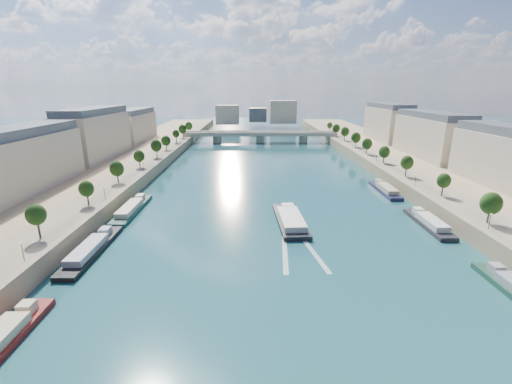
{
  "coord_description": "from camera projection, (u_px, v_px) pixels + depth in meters",
  "views": [
    {
      "loc": [
        -6.17,
        -32.91,
        38.63
      ],
      "look_at": [
        -4.87,
        77.81,
        5.0
      ],
      "focal_mm": 24.0,
      "sensor_mm": 36.0,
      "label": 1
    }
  ],
  "objects": [
    {
      "name": "ground",
      "position": [
        267.0,
        188.0,
        138.46
      ],
      "size": [
        700.0,
        700.0,
        0.0
      ],
      "primitive_type": "plane",
      "color": "#0C2937",
      "rests_on": "ground"
    },
    {
      "name": "quay_left",
      "position": [
        88.0,
        182.0,
        136.93
      ],
      "size": [
        44.0,
        520.0,
        5.0
      ],
      "primitive_type": "cube",
      "color": "#9E8460",
      "rests_on": "ground"
    },
    {
      "name": "quay_right",
      "position": [
        445.0,
        181.0,
        138.54
      ],
      "size": [
        44.0,
        520.0,
        5.0
      ],
      "primitive_type": "cube",
      "color": "#9E8460",
      "rests_on": "ground"
    },
    {
      "name": "pave_left",
      "position": [
        125.0,
        176.0,
        136.35
      ],
      "size": [
        14.0,
        520.0,
        0.1
      ],
      "primitive_type": "cube",
      "color": "gray",
      "rests_on": "quay_left"
    },
    {
      "name": "pave_right",
      "position": [
        409.0,
        175.0,
        137.63
      ],
      "size": [
        14.0,
        520.0,
        0.1
      ],
      "primitive_type": "cube",
      "color": "gray",
      "rests_on": "quay_right"
    },
    {
      "name": "trees_left",
      "position": [
        130.0,
        162.0,
        136.71
      ],
      "size": [
        4.8,
        268.8,
        8.26
      ],
      "color": "#382B1E",
      "rests_on": "ground"
    },
    {
      "name": "trees_right",
      "position": [
        395.0,
        157.0,
        145.6
      ],
      "size": [
        4.8,
        268.8,
        8.26
      ],
      "color": "#382B1E",
      "rests_on": "ground"
    },
    {
      "name": "lamps_left",
      "position": [
        127.0,
        176.0,
        126.04
      ],
      "size": [
        0.36,
        200.36,
        4.28
      ],
      "color": "black",
      "rests_on": "ground"
    },
    {
      "name": "lamps_right",
      "position": [
        394.0,
        166.0,
        141.57
      ],
      "size": [
        0.36,
        200.36,
        4.28
      ],
      "color": "black",
      "rests_on": "ground"
    },
    {
      "name": "buildings_left",
      "position": [
        65.0,
        143.0,
        144.21
      ],
      "size": [
        16.0,
        226.0,
        23.2
      ],
      "color": "#C5B197",
      "rests_on": "ground"
    },
    {
      "name": "buildings_right",
      "position": [
        465.0,
        142.0,
        146.12
      ],
      "size": [
        16.0,
        226.0,
        23.2
      ],
      "color": "#C5B197",
      "rests_on": "ground"
    },
    {
      "name": "skyline",
      "position": [
        261.0,
        113.0,
        344.27
      ],
      "size": [
        79.0,
        42.0,
        22.0
      ],
      "color": "#C5B197",
      "rests_on": "ground"
    },
    {
      "name": "bridge",
      "position": [
        260.0,
        136.0,
        253.29
      ],
      "size": [
        112.0,
        12.0,
        8.15
      ],
      "color": "#C1B79E",
      "rests_on": "ground"
    },
    {
      "name": "tour_barge",
      "position": [
        290.0,
        220.0,
        101.93
      ],
      "size": [
        9.05,
        26.99,
        3.7
      ],
      "rotation": [
        0.0,
        0.0,
        0.05
      ],
      "color": "black",
      "rests_on": "ground"
    },
    {
      "name": "wake",
      "position": [
        297.0,
        248.0,
        86.3
      ],
      "size": [
        10.75,
        26.02,
        0.04
      ],
      "color": "silver",
      "rests_on": "ground"
    },
    {
      "name": "moored_barges_left",
      "position": [
        62.0,
        279.0,
        70.63
      ],
      "size": [
        5.0,
        124.37,
        3.6
      ],
      "color": "#181834",
      "rests_on": "ground"
    },
    {
      "name": "moored_barges_right",
      "position": [
        470.0,
        255.0,
        81.0
      ],
      "size": [
        5.0,
        133.91,
        3.6
      ],
      "color": "black",
      "rests_on": "ground"
    }
  ]
}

